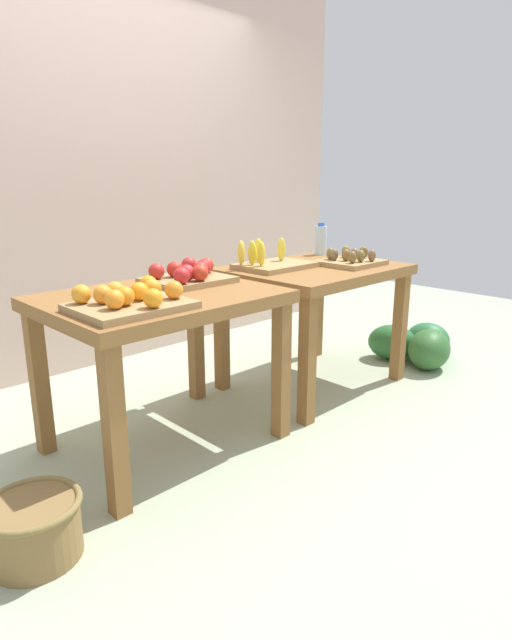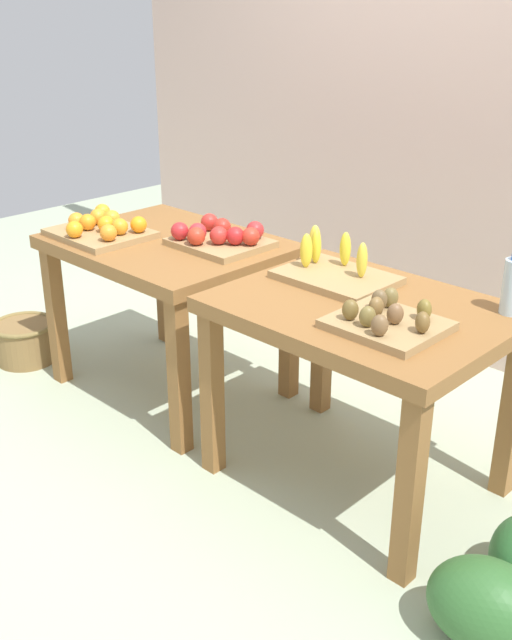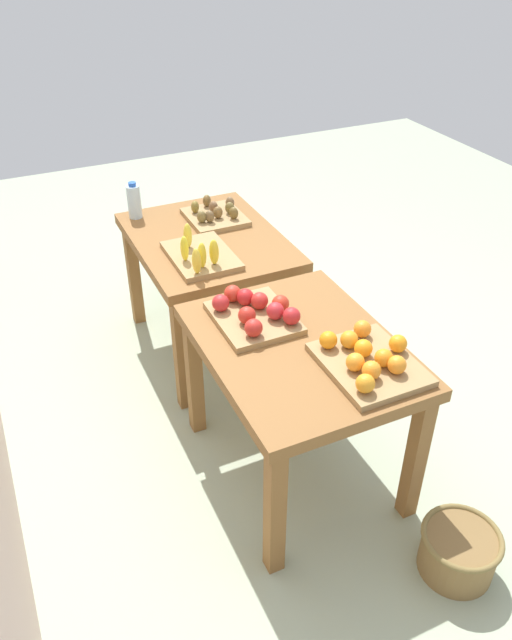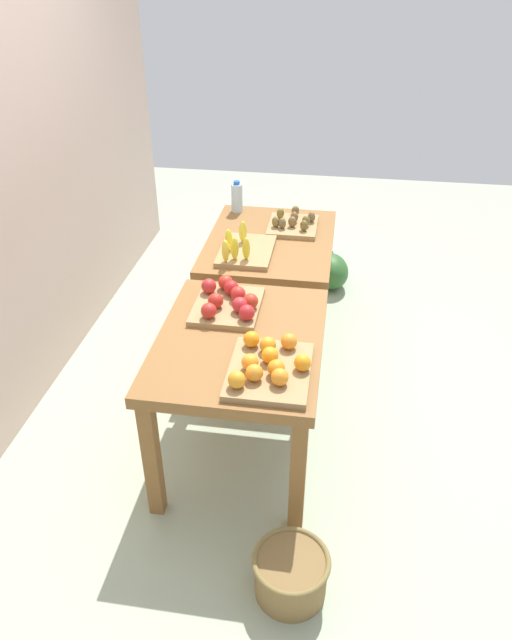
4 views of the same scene
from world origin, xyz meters
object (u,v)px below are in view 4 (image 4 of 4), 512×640
Objects in this scene: banana_crate at (244,249)px; kiwi_bin at (293,224)px; apple_bin at (228,302)px; watermelon_pile at (315,267)px; orange_bin at (269,366)px; display_table_left at (240,355)px; display_table_right at (270,254)px; wicker_basket at (291,573)px; water_bottle at (237,197)px.

kiwi_bin is (0.43, -0.26, -0.00)m from banana_crate.
apple_bin is 0.59× the size of watermelon_pile.
apple_bin is (0.50, 0.28, 0.00)m from orange_bin.
display_table_left is 0.90m from banana_crate.
display_table_right is 1.54× the size of watermelon_pile.
watermelon_pile is at bearing -17.30° from display_table_right.
apple_bin is 1.09m from kiwi_bin.
wicker_basket is at bearing -173.94° from kiwi_bin.
kiwi_bin is at bearing -5.56° from display_table_left.
water_bottle is (0.42, 0.29, 0.21)m from display_table_right.
display_table_right is 4.73× the size of water_bottle.
water_bottle is at bearing 10.76° from display_table_left.
watermelon_pile is at bearing -52.31° from water_bottle.
water_bottle is 1.01m from watermelon_pile.
banana_crate reaches higher than apple_bin.
water_bottle is (0.67, 0.16, 0.07)m from banana_crate.
kiwi_bin is (1.06, -0.23, -0.01)m from apple_bin.
display_table_right is 3.12× the size of wicker_basket.
apple_bin is at bearing 22.85° from display_table_left.
display_table_left is at bearing 172.35° from watermelon_pile.
apple_bin is at bearing 173.31° from display_table_right.
banana_crate reaches higher than orange_bin.
wicker_basket is at bearing -156.38° from apple_bin.
banana_crate is (0.87, 0.13, 0.15)m from display_table_left.
apple_bin reaches higher than wicker_basket.
banana_crate is at bearing -166.35° from water_bottle.
orange_bin reaches higher than display_table_right.
apple_bin is at bearing 167.98° from watermelon_pile.
apple_bin is at bearing 29.03° from orange_bin.
water_bottle reaches higher than watermelon_pile.
kiwi_bin is 1.08× the size of wicker_basket.
water_bottle is at bearing 127.69° from watermelon_pile.
watermelon_pile reaches higher than wicker_basket.
banana_crate is (-0.25, 0.13, 0.15)m from display_table_right.
watermelon_pile is at bearing -2.30° from orange_bin.
display_table_left is 1.58m from water_bottle.
display_table_left is 3.12× the size of wicker_basket.
water_bottle is at bearing 14.59° from orange_bin.
watermelon_pile is at bearing -19.83° from banana_crate.
display_table_left is 1.32m from kiwi_bin.
kiwi_bin is at bearing 1.76° from orange_bin.
orange_bin is 1.10× the size of apple_bin.
display_table_right is (1.12, 0.00, 0.00)m from display_table_left.
wicker_basket is (-0.79, -0.35, -0.53)m from display_table_left.
banana_crate is at bearing 15.15° from orange_bin.
watermelon_pile is at bearing -12.02° from apple_bin.
wicker_basket is (-1.66, -0.48, -0.68)m from banana_crate.
watermelon_pile is at bearing -7.65° from display_table_left.
display_table_right is at bearing 145.83° from kiwi_bin.
display_table_right is at bearing -27.94° from banana_crate.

